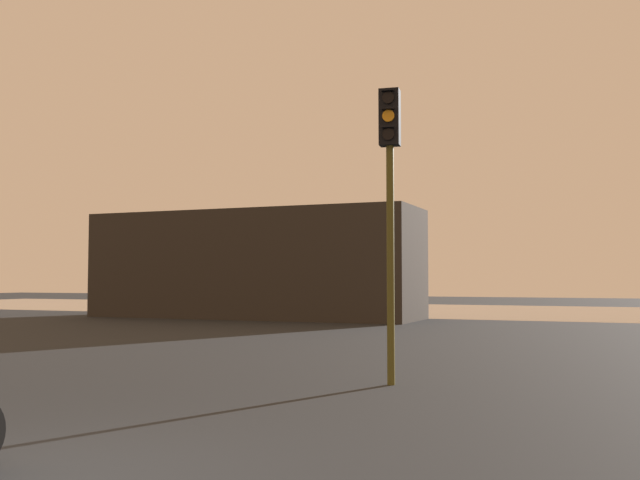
% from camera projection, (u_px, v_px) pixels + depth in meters
% --- Properties ---
extents(water_strip, '(80.00, 16.00, 0.01)m').
position_uv_depth(water_strip, '(518.00, 311.00, 35.57)').
color(water_strip, gray).
rests_on(water_strip, ground).
extents(distant_building, '(14.07, 4.00, 4.46)m').
position_uv_depth(distant_building, '(254.00, 265.00, 30.09)').
color(distant_building, '#2D2823').
rests_on(distant_building, ground).
extents(traffic_light_center, '(0.35, 0.36, 4.65)m').
position_uv_depth(traffic_light_center, '(390.00, 179.00, 11.23)').
color(traffic_light_center, '#4C4719').
rests_on(traffic_light_center, ground).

